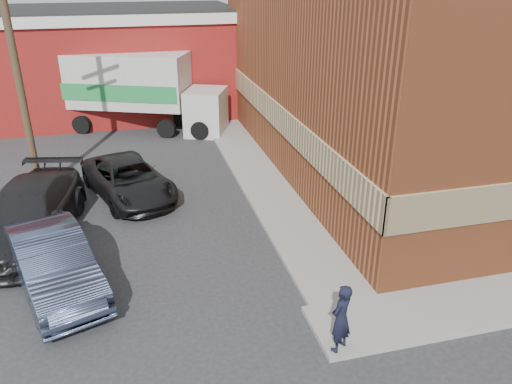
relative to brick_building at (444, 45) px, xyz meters
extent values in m
plane|color=#28282B|center=(-8.50, -9.00, -4.68)|extent=(90.00, 90.00, 0.00)
cube|color=brown|center=(0.00, 0.00, -0.18)|extent=(14.00, 18.00, 9.00)
cube|color=#D7B884|center=(-7.04, 0.00, -2.38)|extent=(0.08, 18.16, 1.00)
cube|color=gray|center=(-7.90, 0.00, -4.62)|extent=(1.80, 18.00, 0.12)
cube|color=maroon|center=(-14.50, 11.00, -2.18)|extent=(16.00, 8.00, 5.00)
cube|color=silver|center=(-14.50, 11.00, 0.57)|extent=(16.30, 8.30, 0.50)
cube|color=black|center=(-14.50, 11.00, 0.87)|extent=(16.00, 8.00, 0.10)
cylinder|color=#493724|center=(-16.00, 0.00, -0.18)|extent=(0.26, 0.26, 9.00)
imported|color=black|center=(-8.70, -10.55, -3.77)|extent=(0.69, 0.64, 1.58)
imported|color=#323B53|center=(-14.74, -6.55, -3.91)|extent=(3.07, 4.95, 1.54)
imported|color=black|center=(-12.79, -1.25, -4.02)|extent=(3.63, 5.24, 1.33)
imported|color=black|center=(-15.76, -3.62, -3.86)|extent=(3.42, 6.03, 1.65)
cube|color=silver|center=(-12.50, 7.00, -2.17)|extent=(6.35, 4.50, 2.56)
cube|color=#22823F|center=(-12.97, 5.91, -2.57)|extent=(5.25, 2.27, 0.79)
cube|color=silver|center=(-8.97, 5.49, -3.60)|extent=(2.48, 2.69, 2.16)
cylinder|color=black|center=(-14.87, 6.95, -4.24)|extent=(0.93, 0.62, 0.89)
cylinder|color=black|center=(-14.10, 8.76, -4.24)|extent=(0.93, 0.62, 0.89)
cylinder|color=black|center=(-10.90, 5.25, -4.24)|extent=(0.93, 0.62, 0.89)
cylinder|color=black|center=(-10.12, 7.05, -4.24)|extent=(0.93, 0.62, 0.89)
cylinder|color=black|center=(-9.36, 4.59, -4.24)|extent=(0.93, 0.62, 0.89)
cylinder|color=black|center=(-8.58, 6.40, -4.24)|extent=(0.93, 0.62, 0.89)
camera|label=1|loc=(-12.47, -18.15, 2.86)|focal=35.00mm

